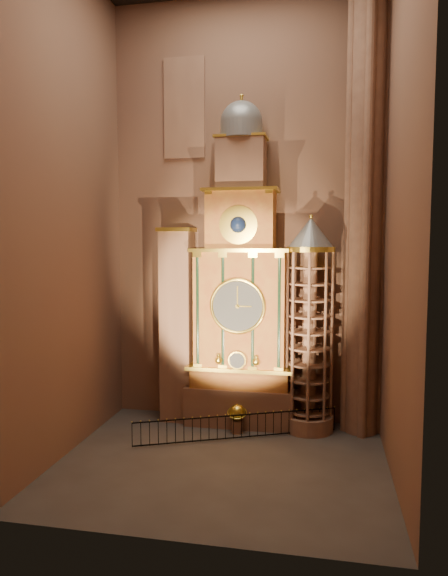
% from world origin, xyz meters
% --- Properties ---
extents(floor, '(14.00, 14.00, 0.00)m').
position_xyz_m(floor, '(0.00, 0.00, 0.00)').
color(floor, '#383330').
rests_on(floor, ground).
extents(wall_back, '(22.00, 0.00, 22.00)m').
position_xyz_m(wall_back, '(0.00, 6.00, 11.00)').
color(wall_back, brown).
rests_on(wall_back, floor).
extents(wall_left, '(0.00, 22.00, 22.00)m').
position_xyz_m(wall_left, '(-7.00, 0.00, 11.00)').
color(wall_left, brown).
rests_on(wall_left, floor).
extents(wall_right, '(0.00, 22.00, 22.00)m').
position_xyz_m(wall_right, '(7.00, 0.00, 11.00)').
color(wall_right, brown).
rests_on(wall_right, floor).
extents(astronomical_clock, '(5.60, 2.41, 16.70)m').
position_xyz_m(astronomical_clock, '(0.00, 4.96, 6.68)').
color(astronomical_clock, '#8C634C').
rests_on(astronomical_clock, floor).
extents(portrait_tower, '(1.80, 1.60, 10.20)m').
position_xyz_m(portrait_tower, '(-3.40, 4.98, 5.15)').
color(portrait_tower, '#8C634C').
rests_on(portrait_tower, floor).
extents(stair_turret, '(2.50, 2.50, 10.80)m').
position_xyz_m(stair_turret, '(3.50, 4.70, 5.27)').
color(stair_turret, '#8C634C').
rests_on(stair_turret, floor).
extents(gothic_pier, '(2.04, 2.04, 22.00)m').
position_xyz_m(gothic_pier, '(6.10, 5.00, 11.00)').
color(gothic_pier, '#8C634C').
rests_on(gothic_pier, floor).
extents(stained_glass_window, '(2.20, 0.14, 5.20)m').
position_xyz_m(stained_glass_window, '(-3.20, 5.92, 16.50)').
color(stained_glass_window, navy).
rests_on(stained_glass_window, wall_back).
extents(celestial_globe, '(1.08, 1.03, 1.43)m').
position_xyz_m(celestial_globe, '(0.05, 3.60, 0.86)').
color(celestial_globe, '#8C634C').
rests_on(celestial_globe, floor).
extents(iron_railing, '(9.17, 4.05, 1.16)m').
position_xyz_m(iron_railing, '(0.23, 2.72, 0.63)').
color(iron_railing, black).
rests_on(iron_railing, floor).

